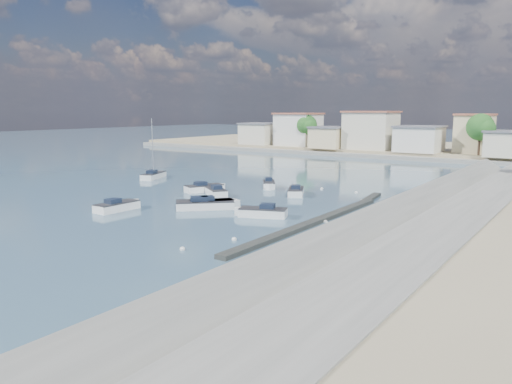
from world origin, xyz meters
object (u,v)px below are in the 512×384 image
motorboat_d (260,213)px  motorboat_h (208,205)px  motorboat_g (269,185)px  sailboat (154,175)px  motorboat_a (119,206)px  motorboat_b (214,204)px  motorboat_c (215,192)px  motorboat_e (206,188)px  motorboat_f (296,192)px

motorboat_d → motorboat_h: (-6.63, 0.15, 0.00)m
motorboat_g → sailboat: size_ratio=0.45×
motorboat_a → motorboat_b: same height
motorboat_a → motorboat_h: size_ratio=0.89×
motorboat_d → motorboat_c: bearing=148.5°
motorboat_e → sailboat: (-14.18, 4.78, 0.04)m
motorboat_g → motorboat_e: bearing=-125.6°
motorboat_c → sailboat: sailboat is taller
sailboat → motorboat_b: bearing=-29.6°
motorboat_b → motorboat_c: 7.85m
motorboat_c → motorboat_f: size_ratio=1.02×
motorboat_d → motorboat_e: 16.21m
motorboat_d → motorboat_a: bearing=-157.2°
motorboat_c → sailboat: (-16.81, 6.19, 0.04)m
motorboat_f → motorboat_h: 12.80m
motorboat_d → motorboat_g: bearing=120.9°
motorboat_a → motorboat_f: size_ratio=1.12×
motorboat_b → sailboat: 24.97m
motorboat_a → motorboat_b: (7.11, 6.44, -0.00)m
motorboat_b → motorboat_h: bearing=-111.7°
motorboat_d → motorboat_e: size_ratio=0.97×
motorboat_g → motorboat_h: bearing=-80.8°
motorboat_b → motorboat_d: (6.38, -0.77, -0.00)m
motorboat_f → motorboat_h: size_ratio=0.79×
motorboat_d → sailboat: size_ratio=0.56×
motorboat_b → motorboat_g: (-2.66, 14.36, 0.00)m
motorboat_a → motorboat_f: (10.06, 18.21, -0.00)m
motorboat_a → motorboat_c: bearing=80.0°
motorboat_a → motorboat_d: same height
sailboat → motorboat_a: bearing=-52.1°
motorboat_f → sailboat: bearing=178.7°
sailboat → motorboat_g: bearing=6.1°
motorboat_b → motorboat_h: (-0.25, -0.63, 0.00)m
motorboat_b → motorboat_d: size_ratio=0.92×
motorboat_f → motorboat_g: (-5.61, 2.59, 0.00)m
motorboat_a → motorboat_d: bearing=22.8°
motorboat_h → sailboat: sailboat is taller
motorboat_a → sailboat: size_ratio=0.58×
motorboat_c → motorboat_g: (2.23, 8.21, 0.00)m
motorboat_f → motorboat_h: same height
motorboat_a → motorboat_b: 9.59m
motorboat_a → motorboat_h: bearing=40.3°
motorboat_d → motorboat_g: 17.63m
motorboat_c → motorboat_f: same height
motorboat_c → sailboat: size_ratio=0.52×
motorboat_c → motorboat_h: (4.64, -6.77, -0.00)m
motorboat_a → motorboat_c: size_ratio=1.10×
motorboat_g → sailboat: 19.15m
motorboat_a → motorboat_g: bearing=77.9°
motorboat_d → sailboat: sailboat is taller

